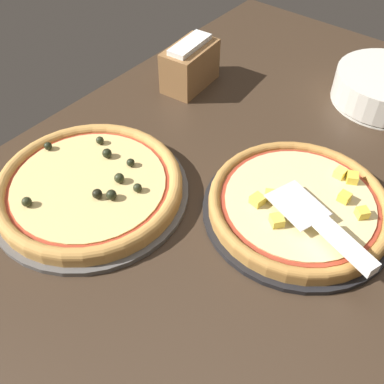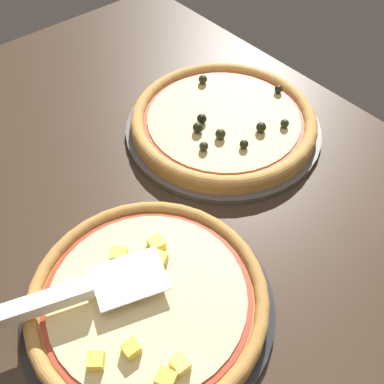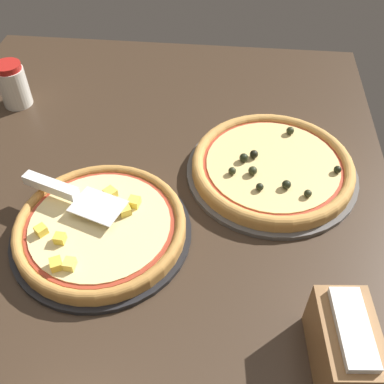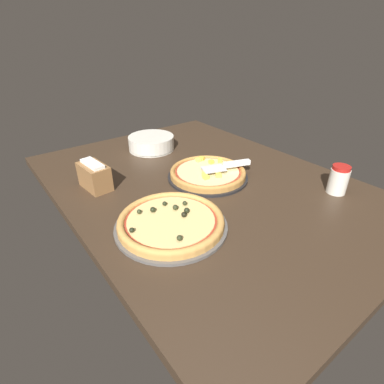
{
  "view_description": "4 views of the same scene",
  "coord_description": "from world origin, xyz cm",
  "px_view_note": "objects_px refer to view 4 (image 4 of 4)",
  "views": [
    {
      "loc": [
        -50.57,
        -22.71,
        60.12
      ],
      "look_at": [
        -7.83,
        11.73,
        3.0
      ],
      "focal_mm": 42.0,
      "sensor_mm": 36.0,
      "label": 1
    },
    {
      "loc": [
        26.96,
        -17.73,
        55.94
      ],
      "look_at": [
        -7.83,
        11.73,
        3.0
      ],
      "focal_mm": 42.0,
      "sensor_mm": 36.0,
      "label": 2
    },
    {
      "loc": [
        52.87,
        17.99,
        66.2
      ],
      "look_at": [
        -7.83,
        11.73,
        3.0
      ],
      "focal_mm": 42.0,
      "sensor_mm": 36.0,
      "label": 3
    },
    {
      "loc": [
        -83.6,
        69.6,
        57.16
      ],
      "look_at": [
        -7.83,
        11.73,
        3.0
      ],
      "focal_mm": 28.0,
      "sensor_mm": 36.0,
      "label": 4
    }
  ],
  "objects_px": {
    "serving_spatula": "(232,165)",
    "napkin_holder": "(94,176)",
    "plate_stack": "(151,143)",
    "pizza_front": "(208,172)",
    "pizza_back": "(171,221)",
    "parmesan_shaker": "(338,180)"
  },
  "relations": [
    {
      "from": "plate_stack",
      "to": "napkin_holder",
      "type": "distance_m",
      "value": 0.45
    },
    {
      "from": "plate_stack",
      "to": "pizza_front",
      "type": "bearing_deg",
      "value": -177.2
    },
    {
      "from": "pizza_back",
      "to": "napkin_holder",
      "type": "bearing_deg",
      "value": 12.52
    },
    {
      "from": "serving_spatula",
      "to": "parmesan_shaker",
      "type": "height_order",
      "value": "parmesan_shaker"
    },
    {
      "from": "pizza_front",
      "to": "plate_stack",
      "type": "distance_m",
      "value": 0.43
    },
    {
      "from": "pizza_front",
      "to": "serving_spatula",
      "type": "relative_size",
      "value": 1.49
    },
    {
      "from": "pizza_back",
      "to": "plate_stack",
      "type": "bearing_deg",
      "value": -25.57
    },
    {
      "from": "pizza_back",
      "to": "plate_stack",
      "type": "xyz_separation_m",
      "value": [
        0.62,
        -0.3,
        0.01
      ]
    },
    {
      "from": "serving_spatula",
      "to": "napkin_holder",
      "type": "bearing_deg",
      "value": 62.65
    },
    {
      "from": "pizza_front",
      "to": "serving_spatula",
      "type": "xyz_separation_m",
      "value": [
        -0.05,
        -0.08,
        0.03
      ]
    },
    {
      "from": "pizza_back",
      "to": "serving_spatula",
      "type": "height_order",
      "value": "serving_spatula"
    },
    {
      "from": "napkin_holder",
      "to": "parmesan_shaker",
      "type": "bearing_deg",
      "value": -129.59
    },
    {
      "from": "serving_spatula",
      "to": "napkin_holder",
      "type": "xyz_separation_m",
      "value": [
        0.25,
        0.49,
        -0.0
      ]
    },
    {
      "from": "pizza_front",
      "to": "plate_stack",
      "type": "bearing_deg",
      "value": 2.8
    },
    {
      "from": "pizza_front",
      "to": "parmesan_shaker",
      "type": "xyz_separation_m",
      "value": [
        -0.39,
        -0.31,
        0.03
      ]
    },
    {
      "from": "pizza_front",
      "to": "plate_stack",
      "type": "height_order",
      "value": "plate_stack"
    },
    {
      "from": "parmesan_shaker",
      "to": "napkin_holder",
      "type": "distance_m",
      "value": 0.93
    },
    {
      "from": "serving_spatula",
      "to": "plate_stack",
      "type": "xyz_separation_m",
      "value": [
        0.48,
        0.1,
        -0.02
      ]
    },
    {
      "from": "serving_spatula",
      "to": "parmesan_shaker",
      "type": "bearing_deg",
      "value": -146.17
    },
    {
      "from": "serving_spatula",
      "to": "parmesan_shaker",
      "type": "distance_m",
      "value": 0.41
    },
    {
      "from": "parmesan_shaker",
      "to": "pizza_back",
      "type": "bearing_deg",
      "value": 72.75
    },
    {
      "from": "serving_spatula",
      "to": "plate_stack",
      "type": "distance_m",
      "value": 0.49
    }
  ]
}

